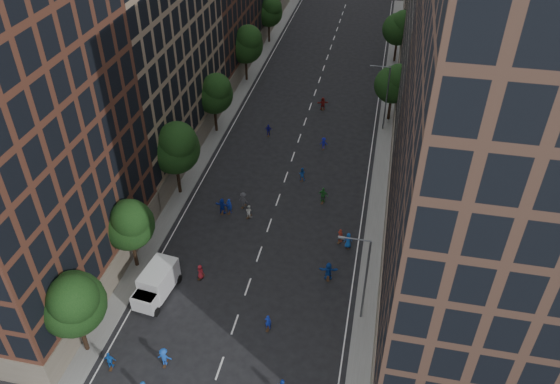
# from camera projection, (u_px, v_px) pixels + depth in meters

# --- Properties ---
(ground) EXTENTS (240.00, 240.00, 0.00)m
(ground) POSITION_uv_depth(u_px,v_px,m) (299.00, 140.00, 71.39)
(ground) COLOR black
(ground) RESTS_ON ground
(sidewalk_left) EXTENTS (4.00, 105.00, 0.15)m
(sidewalk_left) POSITION_uv_depth(u_px,v_px,m) (227.00, 104.00, 79.18)
(sidewalk_left) COLOR slate
(sidewalk_left) RESTS_ON ground
(sidewalk_right) EXTENTS (4.00, 105.00, 0.15)m
(sidewalk_right) POSITION_uv_depth(u_px,v_px,m) (394.00, 121.00, 75.24)
(sidewalk_right) COLOR slate
(sidewalk_right) RESTS_ON ground
(bldg_left_b) EXTENTS (14.00, 26.00, 34.00)m
(bldg_left_b) POSITION_uv_depth(u_px,v_px,m) (125.00, 14.00, 60.37)
(bldg_left_b) COLOR #8F775D
(bldg_left_b) RESTS_ON ground
(bldg_right_a) EXTENTS (14.00, 30.00, 36.00)m
(bldg_right_a) POSITION_uv_depth(u_px,v_px,m) (508.00, 133.00, 37.91)
(bldg_right_a) COLOR #483127
(bldg_right_a) RESTS_ON ground
(bldg_right_b) EXTENTS (14.00, 28.00, 33.00)m
(bldg_right_b) POSITION_uv_depth(u_px,v_px,m) (474.00, 15.00, 61.47)
(bldg_right_b) COLOR #6D635A
(bldg_right_b) RESTS_ON ground
(tree_left_0) EXTENTS (5.20, 5.20, 8.83)m
(tree_left_0) POSITION_uv_depth(u_px,v_px,m) (73.00, 303.00, 41.36)
(tree_left_0) COLOR black
(tree_left_0) RESTS_ON ground
(tree_left_1) EXTENTS (4.80, 4.80, 8.21)m
(tree_left_1) POSITION_uv_depth(u_px,v_px,m) (129.00, 223.00, 49.43)
(tree_left_1) COLOR black
(tree_left_1) RESTS_ON ground
(tree_left_2) EXTENTS (5.60, 5.60, 9.45)m
(tree_left_2) POSITION_uv_depth(u_px,v_px,m) (175.00, 146.00, 58.30)
(tree_left_2) COLOR black
(tree_left_2) RESTS_ON ground
(tree_left_3) EXTENTS (5.00, 5.00, 8.58)m
(tree_left_3) POSITION_uv_depth(u_px,v_px,m) (215.00, 93.00, 69.58)
(tree_left_3) COLOR black
(tree_left_3) RESTS_ON ground
(tree_left_4) EXTENTS (5.40, 5.40, 9.08)m
(tree_left_4) POSITION_uv_depth(u_px,v_px,m) (246.00, 43.00, 81.91)
(tree_left_4) COLOR black
(tree_left_4) RESTS_ON ground
(tree_left_5) EXTENTS (4.80, 4.80, 8.33)m
(tree_left_5) POSITION_uv_depth(u_px,v_px,m) (270.00, 11.00, 94.68)
(tree_left_5) COLOR black
(tree_left_5) RESTS_ON ground
(tree_right_a) EXTENTS (5.00, 5.00, 8.39)m
(tree_right_a) POSITION_uv_depth(u_px,v_px,m) (394.00, 83.00, 72.28)
(tree_right_a) COLOR black
(tree_right_a) RESTS_ON ground
(tree_right_b) EXTENTS (5.20, 5.20, 8.83)m
(tree_right_b) POSITION_uv_depth(u_px,v_px,m) (400.00, 27.00, 87.70)
(tree_right_b) COLOR black
(tree_right_b) RESTS_ON ground
(streetlamp_near) EXTENTS (2.64, 0.22, 9.06)m
(streetlamp_near) POSITION_uv_depth(u_px,v_px,m) (363.00, 276.00, 44.70)
(streetlamp_near) COLOR #595B60
(streetlamp_near) RESTS_ON ground
(streetlamp_far) EXTENTS (2.64, 0.22, 9.06)m
(streetlamp_far) POSITION_uv_depth(u_px,v_px,m) (385.00, 95.00, 70.49)
(streetlamp_far) COLOR #595B60
(streetlamp_far) RESTS_ON ground
(cargo_van) EXTENTS (3.03, 5.40, 2.74)m
(cargo_van) POSITION_uv_depth(u_px,v_px,m) (156.00, 283.00, 49.06)
(cargo_van) COLOR white
(cargo_van) RESTS_ON ground
(skater_1) EXTENTS (0.60, 0.41, 1.59)m
(skater_1) POSITION_uv_depth(u_px,v_px,m) (268.00, 322.00, 46.34)
(skater_1) COLOR #152DAF
(skater_1) RESTS_ON ground
(skater_3) EXTENTS (1.18, 0.73, 1.77)m
(skater_3) POSITION_uv_depth(u_px,v_px,m) (164.00, 357.00, 43.43)
(skater_3) COLOR blue
(skater_3) RESTS_ON ground
(skater_4) EXTENTS (1.04, 0.55, 1.69)m
(skater_4) POSITION_uv_depth(u_px,v_px,m) (110.00, 361.00, 43.23)
(skater_4) COLOR blue
(skater_4) RESTS_ON ground
(skater_5) EXTENTS (1.85, 0.82, 1.93)m
(skater_5) POSITION_uv_depth(u_px,v_px,m) (328.00, 271.00, 50.93)
(skater_5) COLOR #133E9B
(skater_5) RESTS_ON ground
(skater_6) EXTENTS (0.88, 0.74, 1.53)m
(skater_6) POSITION_uv_depth(u_px,v_px,m) (200.00, 272.00, 51.14)
(skater_6) COLOR maroon
(skater_6) RESTS_ON ground
(skater_7) EXTENTS (0.68, 0.57, 1.59)m
(skater_7) POSITION_uv_depth(u_px,v_px,m) (340.00, 236.00, 55.17)
(skater_7) COLOR maroon
(skater_7) RESTS_ON ground
(skater_8) EXTENTS (0.89, 0.79, 1.51)m
(skater_8) POSITION_uv_depth(u_px,v_px,m) (249.00, 211.00, 58.36)
(skater_8) COLOR white
(skater_8) RESTS_ON ground
(skater_9) EXTENTS (1.35, 1.04, 1.84)m
(skater_9) POSITION_uv_depth(u_px,v_px,m) (243.00, 200.00, 59.67)
(skater_9) COLOR #3F4045
(skater_9) RESTS_ON ground
(skater_10) EXTENTS (1.21, 0.74, 1.92)m
(skater_10) POSITION_uv_depth(u_px,v_px,m) (323.00, 196.00, 60.26)
(skater_10) COLOR #206C28
(skater_10) RESTS_ON ground
(skater_11) EXTENTS (1.76, 0.70, 1.85)m
(skater_11) POSITION_uv_depth(u_px,v_px,m) (222.00, 206.00, 58.79)
(skater_11) COLOR #132B9C
(skater_11) RESTS_ON ground
(skater_12) EXTENTS (0.92, 0.69, 1.71)m
(skater_12) POSITION_uv_depth(u_px,v_px,m) (348.00, 241.00, 54.50)
(skater_12) COLOR #12449A
(skater_12) RESTS_ON ground
(skater_13) EXTENTS (0.72, 0.52, 1.81)m
(skater_13) POSITION_uv_depth(u_px,v_px,m) (229.00, 206.00, 58.84)
(skater_13) COLOR #1531AE
(skater_13) RESTS_ON ground
(skater_14) EXTENTS (0.81, 0.64, 1.64)m
(skater_14) POSITION_uv_depth(u_px,v_px,m) (302.00, 174.00, 63.77)
(skater_14) COLOR #164FB6
(skater_14) RESTS_ON ground
(skater_15) EXTENTS (1.02, 0.61, 1.54)m
(skater_15) POSITION_uv_depth(u_px,v_px,m) (324.00, 143.00, 69.31)
(skater_15) COLOR #1318A1
(skater_15) RESTS_ON ground
(skater_16) EXTENTS (0.97, 0.50, 1.59)m
(skater_16) POSITION_uv_depth(u_px,v_px,m) (268.00, 130.00, 71.87)
(skater_16) COLOR #141190
(skater_16) RESTS_ON ground
(skater_17) EXTENTS (1.78, 1.01, 1.83)m
(skater_17) POSITION_uv_depth(u_px,v_px,m) (323.00, 104.00, 77.50)
(skater_17) COLOR maroon
(skater_17) RESTS_ON ground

